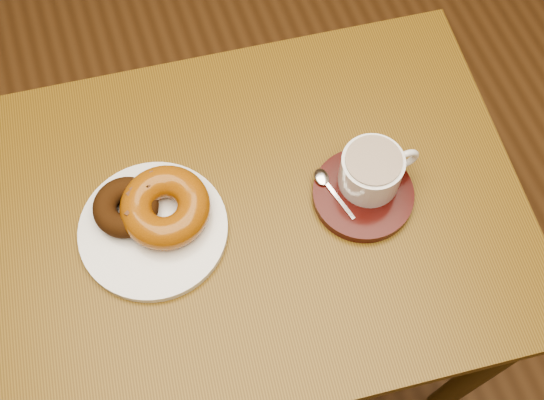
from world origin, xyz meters
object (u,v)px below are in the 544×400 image
object	(u,v)px
donut_plate	(153,230)
coffee_cup	(372,170)
saucer	(363,194)
cafe_table	(260,240)

from	to	relation	value
donut_plate	coffee_cup	distance (m)	0.32
donut_plate	saucer	world-z (taller)	saucer
cafe_table	donut_plate	xyz separation A→B (m)	(-0.15, 0.02, 0.12)
cafe_table	donut_plate	size ratio (longest dim) A/B	3.88
coffee_cup	cafe_table	bearing A→B (deg)	174.61
cafe_table	coffee_cup	size ratio (longest dim) A/B	6.97
saucer	coffee_cup	size ratio (longest dim) A/B	1.25
coffee_cup	saucer	bearing A→B (deg)	-135.77
donut_plate	coffee_cup	size ratio (longest dim) A/B	1.80
saucer	coffee_cup	xyz separation A→B (m)	(0.02, 0.02, 0.04)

